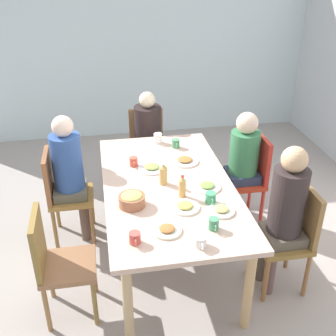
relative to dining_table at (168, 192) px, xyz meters
name	(u,v)px	position (x,y,z in m)	size (l,w,h in m)	color
ground_plane	(168,257)	(0.00, 0.00, -0.69)	(6.89, 6.89, 0.00)	#9D958F
wall_left	(131,44)	(-2.93, 0.00, 0.61)	(0.12, 5.21, 2.60)	silver
dining_table	(168,192)	(0.00, 0.00, 0.00)	(1.92, 1.05, 0.77)	#CEAA96
chair_0	(292,233)	(0.48, 0.91, -0.18)	(0.40, 0.40, 0.90)	olive
person_0	(285,210)	(0.48, 0.82, 0.05)	(0.30, 0.30, 1.27)	brown
chair_1	(147,144)	(-1.34, 0.00, -0.18)	(0.40, 0.40, 0.90)	brown
person_1	(148,133)	(-1.25, 0.00, -0.01)	(0.30, 0.30, 1.15)	#3C3B40
chair_2	(56,260)	(0.48, -0.91, -0.18)	(0.40, 0.40, 0.90)	#8D5F3F
chair_3	(250,174)	(-0.48, 0.91, -0.18)	(0.40, 0.40, 0.90)	#B0311B
person_3	(243,158)	(-0.48, 0.81, 0.00)	(0.30, 0.30, 1.16)	#2F2A53
chair_4	(62,191)	(-0.48, -0.91, -0.18)	(0.40, 0.40, 0.90)	olive
person_4	(69,170)	(-0.48, -0.82, 0.03)	(0.30, 0.30, 1.24)	brown
plate_0	(207,186)	(0.12, 0.30, 0.09)	(0.22, 0.22, 0.04)	white
plate_1	(185,161)	(-0.36, 0.22, 0.09)	(0.25, 0.25, 0.04)	silver
plate_2	(152,168)	(-0.28, -0.10, 0.09)	(0.24, 0.24, 0.04)	white
plate_3	(167,230)	(0.63, -0.12, 0.09)	(0.20, 0.20, 0.04)	silver
plate_4	(221,210)	(0.46, 0.32, 0.09)	(0.20, 0.20, 0.04)	white
plate_5	(185,207)	(0.37, 0.06, 0.09)	(0.22, 0.22, 0.04)	white
bowl_0	(132,200)	(0.27, -0.32, 0.13)	(0.20, 0.20, 0.11)	#985E40
cup_0	(176,143)	(-0.67, 0.20, 0.12)	(0.11, 0.07, 0.08)	#49895E
cup_1	(214,224)	(0.66, 0.20, 0.12)	(0.11, 0.07, 0.09)	#478A65
cup_2	(134,162)	(-0.37, -0.24, 0.12)	(0.11, 0.07, 0.08)	#CF5241
cup_3	(200,241)	(0.82, 0.07, 0.11)	(0.12, 0.09, 0.07)	white
cup_4	(211,198)	(0.33, 0.27, 0.12)	(0.12, 0.08, 0.08)	#3F9567
cup_5	(158,138)	(-0.81, 0.04, 0.13)	(0.12, 0.08, 0.10)	white
cup_6	(135,238)	(0.71, -0.35, 0.12)	(0.11, 0.08, 0.08)	#C24E45
bottle_0	(163,174)	(-0.01, -0.04, 0.17)	(0.07, 0.07, 0.19)	tan
bottle_1	(182,187)	(0.21, 0.08, 0.17)	(0.06, 0.06, 0.19)	tan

